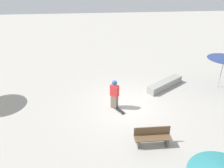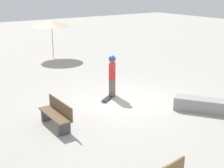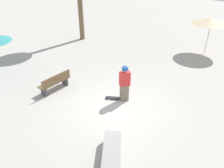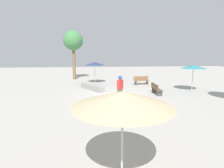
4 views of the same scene
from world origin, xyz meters
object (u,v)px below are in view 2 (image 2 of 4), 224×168
at_px(skateboard, 108,98).
at_px(bench_far, 57,114).
at_px(shade_umbrella_tan, 52,23).
at_px(skater_main, 112,75).
at_px(concrete_ledge, 217,107).

relative_size(skateboard, bench_far, 0.49).
bearing_deg(shade_umbrella_tan, bench_far, 155.67).
height_order(skater_main, skateboard, skater_main).
bearing_deg(bench_far, shade_umbrella_tan, -23.71).
distance_m(bench_far, shade_umbrella_tan, 10.17).
relative_size(skateboard, concrete_ledge, 0.29).
distance_m(skater_main, bench_far, 3.37).
xyz_separation_m(concrete_ledge, bench_far, (2.20, 5.05, 0.19)).
xyz_separation_m(skateboard, concrete_ledge, (-3.30, -2.36, 0.18)).
bearing_deg(shade_umbrella_tan, skateboard, 169.81).
bearing_deg(concrete_ledge, skater_main, 29.42).
xyz_separation_m(skateboard, bench_far, (-1.11, 2.69, 0.37)).
relative_size(concrete_ledge, shade_umbrella_tan, 1.13).
bearing_deg(concrete_ledge, skateboard, 35.52).
bearing_deg(skater_main, shade_umbrella_tan, -149.51).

